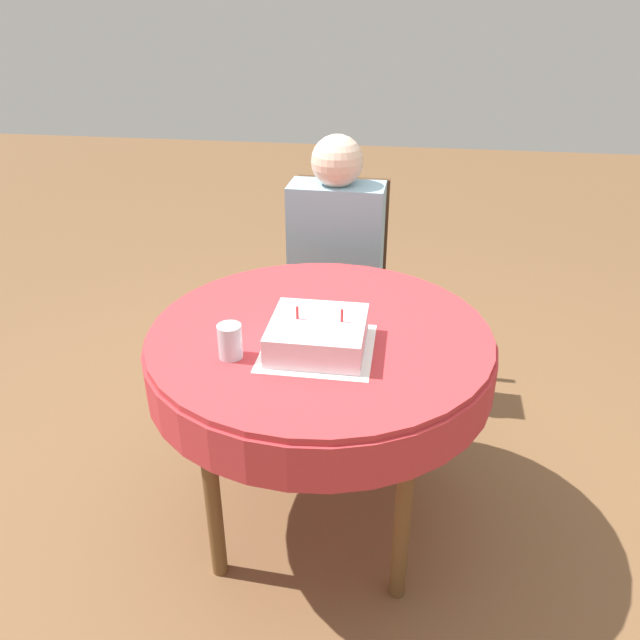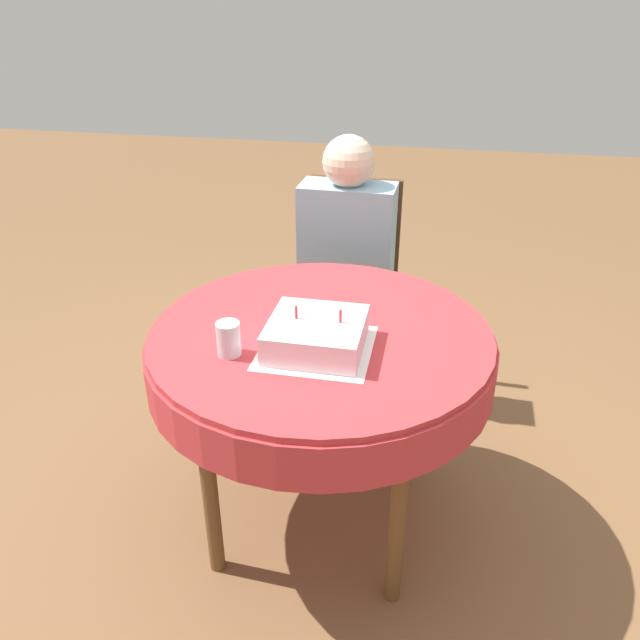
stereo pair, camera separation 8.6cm
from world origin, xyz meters
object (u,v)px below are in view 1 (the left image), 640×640
at_px(person, 335,248).
at_px(drinking_glass, 230,341).
at_px(chair, 338,282).
at_px(birthday_cake, 318,334).

height_order(person, drinking_glass, person).
height_order(chair, person, person).
relative_size(chair, person, 0.81).
bearing_deg(birthday_cake, drinking_glass, -160.80).
xyz_separation_m(chair, birthday_cake, (0.06, -1.02, 0.30)).
bearing_deg(drinking_glass, birthday_cake, 19.20).
bearing_deg(chair, drinking_glass, -97.60).
bearing_deg(drinking_glass, person, 80.24).
relative_size(person, drinking_glass, 11.90).
height_order(person, birthday_cake, person).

